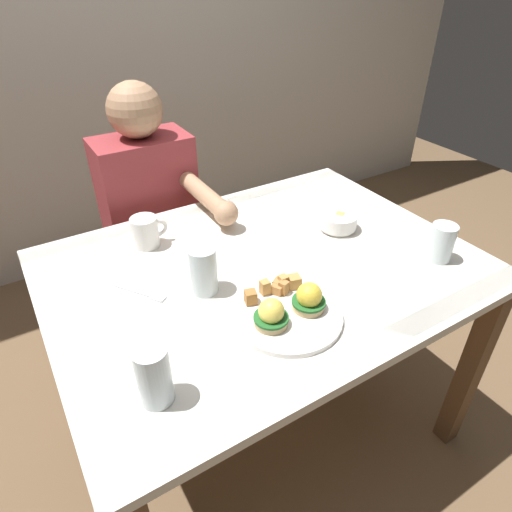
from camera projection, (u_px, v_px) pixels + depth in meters
The scene contains 11 objects.
ground_plane at pixel (263, 422), 1.69m from camera, with size 6.00×6.00×0.00m, color brown.
back_wall at pixel (90, 2), 2.01m from camera, with size 4.80×0.10×2.60m, color beige.
dining_table at pixel (264, 293), 1.33m from camera, with size 1.20×0.90×0.74m.
eggs_benedict_plate at pixel (288, 309), 1.07m from camera, with size 0.27×0.27×0.09m.
fruit_bowl at pixel (338, 221), 1.42m from camera, with size 0.12×0.12×0.06m.
coffee_mug at pixel (146, 231), 1.33m from camera, with size 0.11×0.08×0.09m.
fork at pixel (143, 293), 1.16m from camera, with size 0.10×0.14×0.00m.
water_glass_near at pixel (204, 273), 1.14m from camera, with size 0.07×0.07×0.13m.
water_glass_far at pixel (154, 378), 0.85m from camera, with size 0.07×0.07×0.14m.
water_glass_extra at pixel (441, 245), 1.27m from camera, with size 0.07×0.07×0.11m.
diner_person at pixel (154, 216), 1.69m from camera, with size 0.34×0.54×1.14m.
Camera 1 is at (-0.56, -0.87, 1.48)m, focal length 30.92 mm.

